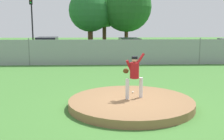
{
  "coord_description": "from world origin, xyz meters",
  "views": [
    {
      "loc": [
        -1.08,
        -9.54,
        2.95
      ],
      "look_at": [
        -0.58,
        2.11,
        0.97
      ],
      "focal_mm": 45.09,
      "sensor_mm": 36.0,
      "label": 1
    }
  ],
  "objects_px": {
    "pitcher_youth": "(134,73)",
    "parked_car_silver": "(47,48)",
    "baseball": "(133,92)",
    "traffic_light_near": "(32,14)",
    "traffic_cone_orange": "(72,53)",
    "parked_car_red": "(130,48)"
  },
  "relations": [
    {
      "from": "parked_car_red",
      "to": "traffic_cone_orange",
      "type": "relative_size",
      "value": 8.25
    },
    {
      "from": "traffic_cone_orange",
      "to": "traffic_light_near",
      "type": "distance_m",
      "value": 6.27
    },
    {
      "from": "pitcher_youth",
      "to": "traffic_light_near",
      "type": "bearing_deg",
      "value": 112.86
    },
    {
      "from": "pitcher_youth",
      "to": "traffic_cone_orange",
      "type": "bearing_deg",
      "value": 103.57
    },
    {
      "from": "parked_car_red",
      "to": "traffic_light_near",
      "type": "distance_m",
      "value": 10.62
    },
    {
      "from": "pitcher_youth",
      "to": "parked_car_red",
      "type": "relative_size",
      "value": 0.36
    },
    {
      "from": "parked_car_red",
      "to": "baseball",
      "type": "bearing_deg",
      "value": -95.41
    },
    {
      "from": "pitcher_youth",
      "to": "traffic_cone_orange",
      "type": "xyz_separation_m",
      "value": [
        -3.74,
        15.49,
        -0.93
      ]
    },
    {
      "from": "traffic_light_near",
      "to": "parked_car_silver",
      "type": "bearing_deg",
      "value": -64.22
    },
    {
      "from": "pitcher_youth",
      "to": "baseball",
      "type": "xyz_separation_m",
      "value": [
        0.05,
        0.74,
        -0.89
      ]
    },
    {
      "from": "pitcher_youth",
      "to": "parked_car_silver",
      "type": "relative_size",
      "value": 0.39
    },
    {
      "from": "traffic_light_near",
      "to": "baseball",
      "type": "bearing_deg",
      "value": -66.15
    },
    {
      "from": "baseball",
      "to": "parked_car_silver",
      "type": "distance_m",
      "value": 14.33
    },
    {
      "from": "pitcher_youth",
      "to": "parked_car_red",
      "type": "height_order",
      "value": "pitcher_youth"
    },
    {
      "from": "traffic_cone_orange",
      "to": "traffic_light_near",
      "type": "xyz_separation_m",
      "value": [
        -4.13,
        3.18,
        3.49
      ]
    },
    {
      "from": "parked_car_silver",
      "to": "parked_car_red",
      "type": "height_order",
      "value": "parked_car_silver"
    },
    {
      "from": "baseball",
      "to": "traffic_light_near",
      "type": "bearing_deg",
      "value": 113.85
    },
    {
      "from": "parked_car_red",
      "to": "pitcher_youth",
      "type": "bearing_deg",
      "value": -95.35
    },
    {
      "from": "parked_car_silver",
      "to": "pitcher_youth",
      "type": "bearing_deg",
      "value": -68.17
    },
    {
      "from": "pitcher_youth",
      "to": "parked_car_silver",
      "type": "distance_m",
      "value": 14.99
    },
    {
      "from": "parked_car_silver",
      "to": "traffic_cone_orange",
      "type": "distance_m",
      "value": 2.48
    },
    {
      "from": "parked_car_silver",
      "to": "traffic_cone_orange",
      "type": "bearing_deg",
      "value": 40.59
    }
  ]
}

